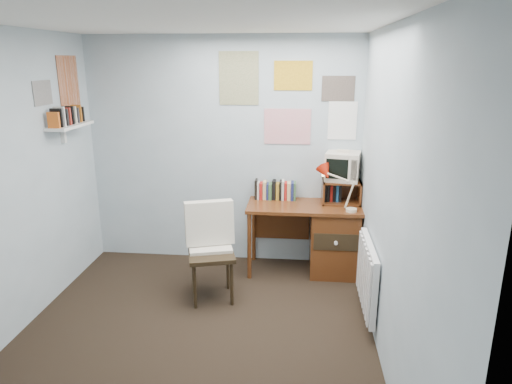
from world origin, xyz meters
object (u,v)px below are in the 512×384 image
radiator (368,276)px  crt_tv (343,165)px  desk (328,237)px  desk_chair (211,255)px  tv_riser (341,191)px  desk_lamp (352,192)px  wall_shelf (70,126)px

radiator → crt_tv: bearing=98.8°
desk → desk_chair: (-1.14, -0.70, 0.05)m
tv_riser → radiator: bearing=-80.7°
desk_lamp → tv_riser: (-0.09, 0.29, -0.08)m
desk → crt_tv: size_ratio=3.49×
tv_riser → desk_lamp: bearing=-73.5°
desk → radiator: 0.97m
desk_lamp → crt_tv: (-0.08, 0.31, 0.21)m
tv_riser → wall_shelf: wall_shelf is taller
desk → wall_shelf: 2.87m
desk_lamp → wall_shelf: wall_shelf is taller
desk_lamp → tv_riser: desk_lamp is taller
tv_riser → radiator: (0.17, -1.04, -0.47)m
desk_chair → tv_riser: bearing=17.3°
desk → wall_shelf: size_ratio=1.94×
desk → radiator: (0.29, -0.93, 0.01)m
wall_shelf → radiator: bearing=-10.9°
desk_chair → tv_riser: (1.26, 0.81, 0.43)m
desk_lamp → crt_tv: crt_tv is taller
crt_tv → wall_shelf: wall_shelf is taller
desk_chair → radiator: bearing=-24.5°
desk_lamp → desk: bearing=132.1°
tv_riser → wall_shelf: (-2.69, -0.49, 0.74)m
desk → crt_tv: bearing=46.4°
crt_tv → wall_shelf: bearing=-157.8°
crt_tv → tv_riser: bearing=-93.9°
desk_lamp → tv_riser: bearing=99.8°
desk_chair → desk_lamp: 1.53m
radiator → wall_shelf: wall_shelf is taller
desk → tv_riser: bearing=43.0°
desk_lamp → tv_riser: size_ratio=1.01×
radiator → wall_shelf: bearing=169.1°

